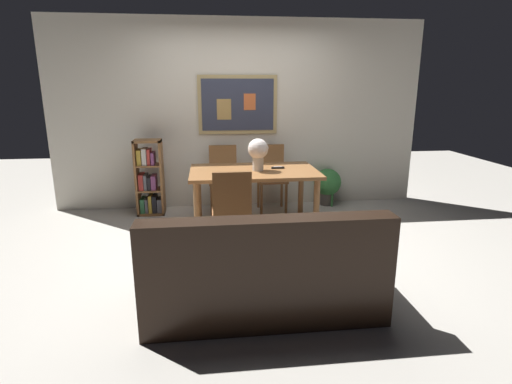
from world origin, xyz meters
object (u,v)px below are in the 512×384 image
dining_chair_far_left (223,173)px  leather_couch (262,273)px  potted_ivy (327,184)px  dining_table (254,177)px  flower_vase (258,151)px  dining_chair_far_right (271,172)px  dining_chair_near_left (232,206)px  bookshelf (149,181)px  tv_remote (278,168)px

dining_chair_far_left → leather_couch: (0.19, -2.64, -0.23)m
leather_couch → potted_ivy: leather_couch is taller
dining_table → flower_vase: bearing=-32.0°
dining_chair_far_right → flower_vase: 0.96m
dining_chair_far_left → leather_couch: bearing=-85.8°
dining_chair_far_right → dining_chair_near_left: bearing=-112.3°
dining_chair_near_left → bookshelf: bearing=123.5°
bookshelf → potted_ivy: 2.53m
dining_chair_near_left → potted_ivy: 2.27m
dining_chair_near_left → bookshelf: size_ratio=0.89×
dining_chair_near_left → tv_remote: dining_chair_near_left is taller
dining_chair_near_left → tv_remote: size_ratio=5.79×
dining_chair_far_left → flower_vase: 1.00m
dining_table → potted_ivy: dining_table is taller
bookshelf → tv_remote: bookshelf is taller
dining_chair_far_left → bookshelf: bearing=-178.5°
dining_chair_far_left → dining_table: bearing=-66.9°
potted_ivy → dining_chair_far_left: bearing=-175.8°
leather_couch → flower_vase: bearing=84.0°
dining_chair_near_left → flower_vase: 0.94m
dining_chair_near_left → leather_couch: dining_chair_near_left is taller
potted_ivy → tv_remote: tv_remote is taller
bookshelf → dining_chair_far_right: bearing=0.7°
flower_vase → tv_remote: 0.34m
bookshelf → tv_remote: 1.81m
dining_chair_far_right → tv_remote: 0.76m
leather_couch → flower_vase: (0.19, 1.82, 0.66)m
dining_chair_far_right → dining_table: bearing=-113.2°
dining_chair_far_right → dining_chair_far_left: (-0.67, 0.01, 0.00)m
dining_chair_far_left → flower_vase: flower_vase is taller
leather_couch → potted_ivy: (1.33, 2.75, -0.00)m
dining_chair_far_right → dining_chair_near_left: (-0.64, -1.57, 0.00)m
bookshelf → flower_vase: bearing=-29.7°
flower_vase → potted_ivy: bearing=39.2°
potted_ivy → leather_couch: bearing=-115.8°
dining_table → tv_remote: tv_remote is taller
potted_ivy → dining_chair_near_left: bearing=-131.6°
dining_chair_far_right → leather_couch: bearing=-100.2°
leather_couch → bookshelf: bookshelf is taller
flower_vase → tv_remote: size_ratio=2.40×
dining_chair_far_left → leather_couch: 2.66m
dining_chair_near_left → dining_chair_far_left: bearing=90.9°
tv_remote → bookshelf: bearing=156.6°
dining_chair_near_left → flower_vase: (0.36, 0.76, 0.43)m
dining_table → tv_remote: (0.30, 0.05, 0.10)m
dining_chair_far_right → flower_vase: size_ratio=2.41×
leather_couch → dining_chair_far_right: bearing=79.8°
dining_chair_near_left → dining_chair_far_left: 1.58m
bookshelf → potted_ivy: bookshelf is taller
potted_ivy → flower_vase: (-1.14, -0.93, 0.66)m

